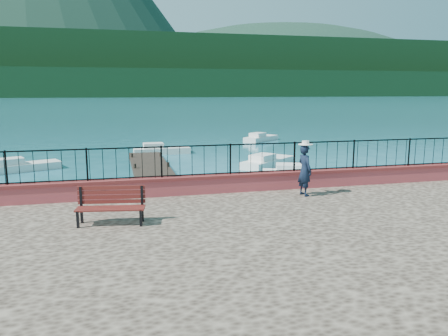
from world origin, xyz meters
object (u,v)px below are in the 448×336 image
boat_2 (268,159)px  boat_3 (21,164)px  boat_0 (42,195)px  boat_5 (261,136)px  boat_4 (162,148)px  park_bench (111,213)px  person (305,170)px  boat_1 (301,172)px

boat_2 → boat_3: same height
boat_0 → boat_5: 24.36m
boat_4 → park_bench: bearing=-100.4°
park_bench → boat_3: 16.13m
person → boat_0: 10.29m
boat_1 → boat_3: bearing=176.6°
boat_0 → boat_5: bearing=27.4°
boat_2 → boat_4: (-5.58, 6.70, 0.00)m
boat_1 → boat_5: same height
park_bench → boat_5: size_ratio=0.45×
boat_3 → boat_5: size_ratio=1.08×
park_bench → boat_1: 13.18m
boat_4 → boat_3: bearing=-150.5°
boat_1 → boat_4: same height
boat_4 → boat_5: bearing=30.4°
park_bench → boat_2: park_bench is taller
boat_3 → boat_5: (17.71, 10.64, 0.00)m
boat_3 → boat_1: bearing=-46.0°
boat_0 → boat_1: size_ratio=0.87×
person → boat_5: bearing=-25.8°
boat_1 → boat_5: size_ratio=1.02×
boat_5 → boat_3: bearing=172.2°
park_bench → boat_2: size_ratio=0.41×
park_bench → boat_5: 28.93m
boat_1 → boat_2: bearing=113.2°
boat_0 → boat_1: 12.13m
boat_0 → boat_5: size_ratio=0.89×
park_bench → boat_4: (3.35, 20.21, -1.08)m
park_bench → boat_4: 20.52m
boat_1 → person: bearing=-94.2°
park_bench → boat_2: bearing=65.8°
boat_0 → boat_4: (6.06, 13.10, 0.00)m
person → boat_3: 17.51m
person → boat_5: size_ratio=0.42×
person → boat_5: 25.34m
park_bench → boat_5: park_bench is taller
boat_1 → boat_5: (3.53, 16.58, 0.00)m
park_bench → boat_2: (8.93, 13.51, -1.08)m
boat_3 → park_bench: bearing=-95.3°
park_bench → boat_1: size_ratio=0.44×
boat_1 → park_bench: bearing=-115.2°
person → boat_3: size_ratio=0.39×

